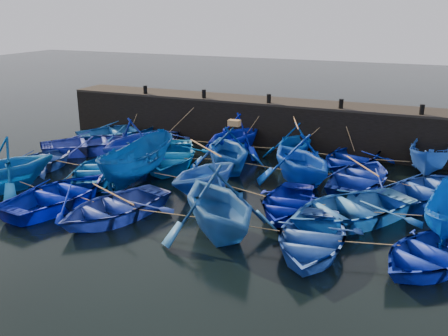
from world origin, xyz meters
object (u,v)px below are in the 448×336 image
at_px(boat_8, 168,156).
at_px(wooden_crate, 234,123).
at_px(boat_20, 2,165).
at_px(boat_13, 41,160).
at_px(boat_0, 121,131).

relative_size(boat_8, wooden_crate, 9.78).
bearing_deg(wooden_crate, boat_20, -142.90).
height_order(boat_13, wooden_crate, wooden_crate).
xyz_separation_m(boat_13, boat_20, (0.71, -3.07, 0.74)).
bearing_deg(boat_0, wooden_crate, -163.21).
xyz_separation_m(boat_0, wooden_crate, (8.69, -3.19, 1.95)).
distance_m(boat_8, wooden_crate, 3.91).
relative_size(boat_8, boat_13, 1.27).
bearing_deg(boat_20, wooden_crate, 61.71).
bearing_deg(boat_0, boat_20, 129.09).
xyz_separation_m(boat_20, wooden_crate, (8.33, 6.30, 1.29)).
bearing_deg(boat_0, boat_8, -177.54).
height_order(boat_8, wooden_crate, wooden_crate).
xyz_separation_m(boat_8, wooden_crate, (3.38, 0.46, 1.91)).
bearing_deg(boat_20, boat_0, 116.78).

